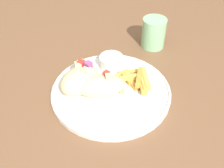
{
  "coord_description": "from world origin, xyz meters",
  "views": [
    {
      "loc": [
        -0.15,
        -0.53,
        1.21
      ],
      "look_at": [
        0.0,
        -0.05,
        0.76
      ],
      "focal_mm": 42.0,
      "sensor_mm": 36.0,
      "label": 1
    }
  ],
  "objects_px": {
    "pita_sandwich_near": "(100,85)",
    "pita_sandwich_far": "(80,79)",
    "plate": "(112,91)",
    "water_glass": "(153,34)",
    "fries_pile": "(136,79)",
    "sauce_ramekin": "(111,61)"
  },
  "relations": [
    {
      "from": "pita_sandwich_far",
      "to": "fries_pile",
      "type": "distance_m",
      "value": 0.15
    },
    {
      "from": "fries_pile",
      "to": "pita_sandwich_near",
      "type": "bearing_deg",
      "value": -172.96
    },
    {
      "from": "pita_sandwich_near",
      "to": "pita_sandwich_far",
      "type": "xyz_separation_m",
      "value": [
        -0.05,
        0.04,
        0.0
      ]
    },
    {
      "from": "pita_sandwich_near",
      "to": "sauce_ramekin",
      "type": "distance_m",
      "value": 0.11
    },
    {
      "from": "pita_sandwich_near",
      "to": "water_glass",
      "type": "distance_m",
      "value": 0.3
    },
    {
      "from": "pita_sandwich_near",
      "to": "fries_pile",
      "type": "xyz_separation_m",
      "value": [
        0.1,
        0.01,
        -0.02
      ]
    },
    {
      "from": "pita_sandwich_far",
      "to": "fries_pile",
      "type": "relative_size",
      "value": 1.28
    },
    {
      "from": "pita_sandwich_near",
      "to": "fries_pile",
      "type": "relative_size",
      "value": 1.2
    },
    {
      "from": "plate",
      "to": "pita_sandwich_far",
      "type": "bearing_deg",
      "value": 158.25
    },
    {
      "from": "pita_sandwich_near",
      "to": "sauce_ramekin",
      "type": "height_order",
      "value": "pita_sandwich_near"
    },
    {
      "from": "plate",
      "to": "sauce_ramekin",
      "type": "distance_m",
      "value": 0.1
    },
    {
      "from": "fries_pile",
      "to": "pita_sandwich_far",
      "type": "bearing_deg",
      "value": 171.06
    },
    {
      "from": "sauce_ramekin",
      "to": "fries_pile",
      "type": "bearing_deg",
      "value": -62.44
    },
    {
      "from": "fries_pile",
      "to": "water_glass",
      "type": "xyz_separation_m",
      "value": [
        0.13,
        0.17,
        0.02
      ]
    },
    {
      "from": "fries_pile",
      "to": "sauce_ramekin",
      "type": "height_order",
      "value": "sauce_ramekin"
    },
    {
      "from": "pita_sandwich_far",
      "to": "pita_sandwich_near",
      "type": "bearing_deg",
      "value": -74.61
    },
    {
      "from": "plate",
      "to": "fries_pile",
      "type": "bearing_deg",
      "value": 6.32
    },
    {
      "from": "pita_sandwich_far",
      "to": "water_glass",
      "type": "bearing_deg",
      "value": -7.28
    },
    {
      "from": "pita_sandwich_far",
      "to": "plate",
      "type": "bearing_deg",
      "value": -57.8
    },
    {
      "from": "plate",
      "to": "pita_sandwich_far",
      "type": "xyz_separation_m",
      "value": [
        -0.08,
        0.03,
        0.03
      ]
    },
    {
      "from": "sauce_ramekin",
      "to": "pita_sandwich_far",
      "type": "bearing_deg",
      "value": -149.61
    },
    {
      "from": "pita_sandwich_near",
      "to": "pita_sandwich_far",
      "type": "bearing_deg",
      "value": 151.82
    }
  ]
}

